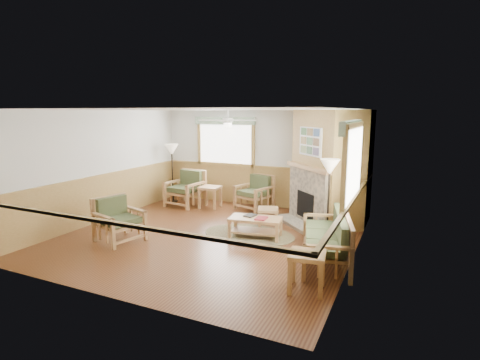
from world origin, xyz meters
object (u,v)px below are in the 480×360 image
at_px(footstool, 268,217).
at_px(floor_lamp_right, 328,201).
at_px(end_table_sofa, 307,272).
at_px(floor_lamp_left, 172,173).
at_px(sofa, 325,237).
at_px(armchair_left, 119,220).
at_px(end_table_chairs, 210,197).
at_px(armchair_back_left, 185,188).
at_px(coffee_table, 255,227).
at_px(armchair_back_right, 254,192).

height_order(footstool, floor_lamp_right, floor_lamp_right).
bearing_deg(end_table_sofa, floor_lamp_left, 142.50).
bearing_deg(sofa, armchair_left, -94.43).
xyz_separation_m(armchair_left, end_table_chairs, (0.36, 3.19, -0.15)).
bearing_deg(armchair_back_left, sofa, -21.32).
height_order(coffee_table, footstool, coffee_table).
relative_size(armchair_back_left, footstool, 2.12).
height_order(armchair_left, footstool, armchair_left).
bearing_deg(floor_lamp_right, coffee_table, -165.19).
bearing_deg(armchair_left, sofa, -63.76).
relative_size(coffee_table, end_table_chairs, 1.81).
height_order(coffee_table, floor_lamp_left, floor_lamp_left).
xyz_separation_m(armchair_back_right, armchair_left, (-1.52, -3.60, -0.01)).
distance_m(sofa, end_table_sofa, 1.27).
bearing_deg(footstool, armchair_left, -135.91).
xyz_separation_m(armchair_back_left, coffee_table, (2.88, -1.74, -0.28)).
bearing_deg(floor_lamp_right, armchair_left, -155.79).
xyz_separation_m(end_table_sofa, floor_lamp_left, (-5.10, 3.91, 0.57)).
bearing_deg(end_table_sofa, coffee_table, 130.14).
bearing_deg(coffee_table, armchair_back_right, 104.32).
relative_size(end_table_chairs, floor_lamp_left, 0.35).
bearing_deg(end_table_chairs, coffee_table, -40.57).
distance_m(coffee_table, floor_lamp_left, 4.06).
height_order(end_table_chairs, end_table_sofa, end_table_chairs).
bearing_deg(footstool, armchair_back_right, 124.92).
height_order(end_table_sofa, footstool, end_table_sofa).
xyz_separation_m(sofa, coffee_table, (-1.62, 0.65, -0.22)).
relative_size(armchair_back_left, end_table_chairs, 1.65).
bearing_deg(coffee_table, floor_lamp_left, 141.31).
distance_m(armchair_back_right, coffee_table, 2.43).
height_order(coffee_table, floor_lamp_right, floor_lamp_right).
bearing_deg(coffee_table, footstool, 85.13).
xyz_separation_m(end_table_chairs, end_table_sofa, (3.73, -3.73, -0.01)).
distance_m(end_table_sofa, footstool, 3.33).
bearing_deg(armchair_back_left, coffee_table, -24.40).
bearing_deg(floor_lamp_left, floor_lamp_right, -18.11).
relative_size(armchair_left, floor_lamp_right, 0.53).
relative_size(armchair_back_left, armchair_left, 1.10).
distance_m(end_table_chairs, footstool, 2.22).
xyz_separation_m(footstool, floor_lamp_left, (-3.41, 1.04, 0.66)).
xyz_separation_m(sofa, armchair_back_left, (-4.50, 2.39, 0.06)).
distance_m(footstool, floor_lamp_left, 3.63).
height_order(sofa, coffee_table, sofa).
bearing_deg(end_table_chairs, armchair_left, -96.51).
distance_m(armchair_back_left, end_table_sofa, 5.80).
xyz_separation_m(coffee_table, end_table_chairs, (-2.11, 1.81, 0.08)).
bearing_deg(floor_lamp_right, floor_lamp_left, 161.89).
xyz_separation_m(armchair_back_right, floor_lamp_left, (-2.53, -0.23, 0.40)).
height_order(armchair_back_left, floor_lamp_right, floor_lamp_right).
distance_m(sofa, armchair_left, 4.16).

